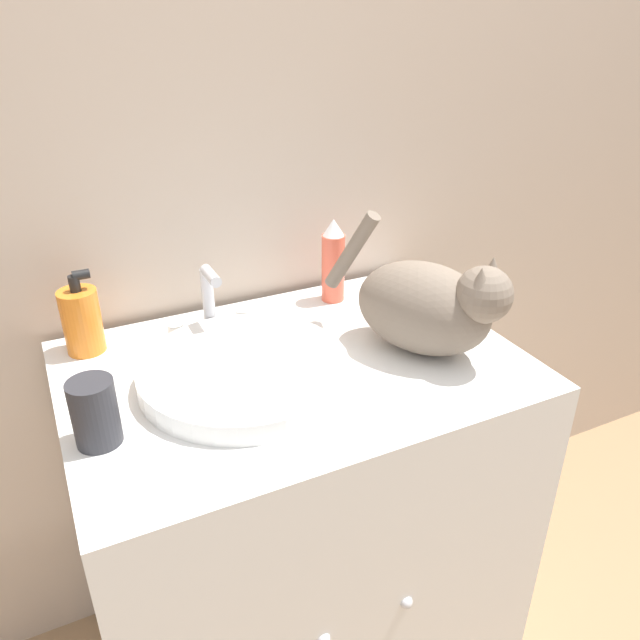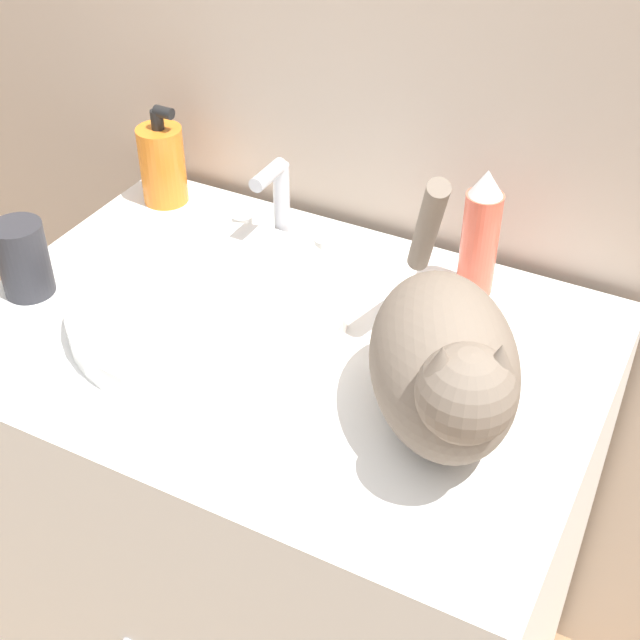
# 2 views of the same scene
# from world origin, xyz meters

# --- Properties ---
(wall_back) EXTENTS (6.00, 0.05, 2.50)m
(wall_back) POSITION_xyz_m (0.00, 0.63, 1.25)
(wall_back) COLOR #C6B29E
(wall_back) RESTS_ON ground_plane
(vanity_cabinet) EXTENTS (0.83, 0.60, 0.81)m
(vanity_cabinet) POSITION_xyz_m (0.00, 0.29, 0.41)
(vanity_cabinet) COLOR white
(vanity_cabinet) RESTS_ON ground_plane
(sink_basin) EXTENTS (0.37, 0.37, 0.04)m
(sink_basin) POSITION_xyz_m (-0.10, 0.28, 0.83)
(sink_basin) COLOR white
(sink_basin) RESTS_ON vanity_cabinet
(faucet) EXTENTS (0.17, 0.09, 0.15)m
(faucet) POSITION_xyz_m (-0.10, 0.47, 0.87)
(faucet) COLOR silver
(faucet) RESTS_ON vanity_cabinet
(cat) EXTENTS (0.27, 0.36, 0.25)m
(cat) POSITION_xyz_m (0.25, 0.23, 0.91)
(cat) COLOR #7A6B5B
(cat) RESTS_ON vanity_cabinet
(soap_bottle) EXTENTS (0.07, 0.07, 0.16)m
(soap_bottle) POSITION_xyz_m (-0.34, 0.51, 0.88)
(soap_bottle) COLOR orange
(soap_bottle) RESTS_ON vanity_cabinet
(spray_bottle) EXTENTS (0.05, 0.05, 0.19)m
(spray_bottle) POSITION_xyz_m (0.19, 0.51, 0.90)
(spray_bottle) COLOR #EF6047
(spray_bottle) RESTS_ON vanity_cabinet
(cup) EXTENTS (0.07, 0.07, 0.11)m
(cup) POSITION_xyz_m (-0.36, 0.22, 0.86)
(cup) COLOR #2D2D33
(cup) RESTS_ON vanity_cabinet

